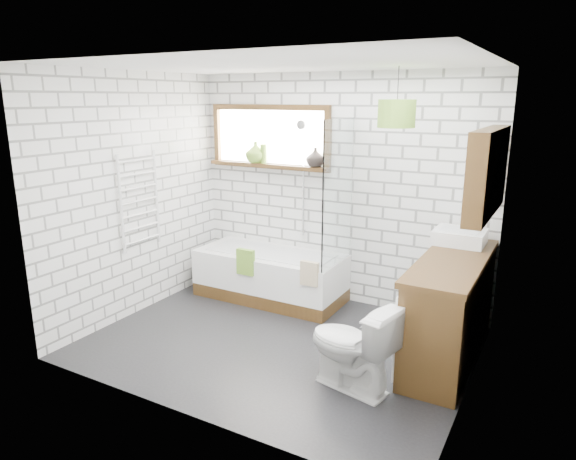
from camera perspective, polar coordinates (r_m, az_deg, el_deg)
The scene contains 22 objects.
floor at distance 4.94m, azimuth -1.06°, elevation -12.45°, with size 3.40×2.60×0.01m, color black.
ceiling at distance 4.41m, azimuth -1.22°, elevation 18.00°, with size 3.40×2.60×0.01m, color white.
wall_back at distance 5.66m, azimuth 5.54°, elevation 4.41°, with size 3.40×0.01×2.50m, color white.
wall_front at distance 3.49m, azimuth -11.99°, elevation -2.25°, with size 3.40×0.01×2.50m, color white.
wall_left at distance 5.56m, azimuth -16.55°, elevation 3.68°, with size 0.01×2.60×2.50m, color white.
wall_right at distance 3.97m, azimuth 20.68°, elevation -0.85°, with size 0.01×2.60×2.50m, color white.
window at distance 5.94m, azimuth -2.15°, elevation 10.29°, with size 1.52×0.16×0.68m, color #35210E.
towel_radiator at distance 5.53m, azimuth -16.19°, elevation 3.14°, with size 0.06×0.52×1.00m, color white.
mirror_cabinet at distance 4.49m, azimuth 21.26°, elevation 6.02°, with size 0.16×1.20×0.70m, color #35210E.
shower_riser at distance 5.77m, azimuth 1.73°, elevation 5.67°, with size 0.02×0.02×1.30m, color silver.
bathtub at distance 5.88m, azimuth -1.98°, elevation -5.05°, with size 1.67×0.74×0.54m, color white.
shower_screen at distance 5.25m, azimuth 5.57°, elevation 4.05°, with size 0.02×0.72×1.50m, color white.
towel_green at distance 5.55m, azimuth -4.73°, elevation -3.57°, with size 0.21×0.06×0.28m, color olive.
towel_beige at distance 5.18m, azimuth 2.40°, elevation -4.86°, with size 0.19×0.05×0.25m, color tan.
vanity at distance 4.71m, azimuth 17.58°, elevation -8.37°, with size 0.52×1.60×0.92m, color #35210E.
basin at distance 5.03m, azimuth 18.55°, elevation -0.71°, with size 0.45×0.39×0.13m, color white.
tap at distance 4.99m, azimuth 20.40°, elevation -0.24°, with size 0.03×0.03×0.16m, color silver.
toilet at distance 4.12m, azimuth 7.08°, elevation -12.62°, with size 0.72×0.41×0.73m, color white.
vase_olive at distance 6.02m, azimuth -3.62°, elevation 8.42°, with size 0.23×0.23×0.24m, color olive.
vase_dark at distance 5.64m, azimuth 3.05°, elevation 7.87°, with size 0.20×0.20×0.21m, color black.
bottle at distance 5.96m, azimuth -2.74°, elevation 8.26°, with size 0.07×0.07×0.22m, color olive.
pendant at distance 4.70m, azimuth 11.98°, elevation 12.54°, with size 0.33×0.33×0.24m, color olive.
Camera 1 is at (2.22, -3.81, 2.24)m, focal length 32.00 mm.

